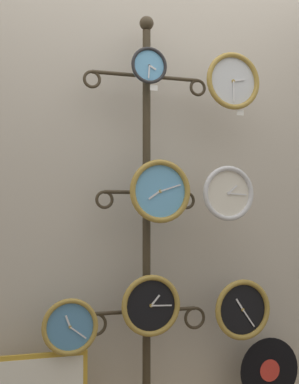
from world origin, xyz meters
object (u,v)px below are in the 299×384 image
Objects in this scene: clock_middle_center at (160,191)px; clock_bottom_left at (70,327)px; vinyl_record at (270,370)px; display_stand at (146,287)px; clock_bottom_right at (242,310)px; clock_top_center at (149,66)px; clock_bottom_center at (151,305)px; clock_middle_right at (228,193)px; clock_top_right at (233,81)px.

clock_middle_center is 0.78m from clock_bottom_left.
clock_middle_center reaches higher than vinyl_record.
clock_bottom_right is at bearing -9.58° from display_stand.
clock_top_center is 1.20m from clock_bottom_center.
clock_middle_center is at bearing -3.65° from clock_bottom_left.
clock_bottom_right is at bearing 17.72° from clock_middle_right.
clock_top_center is at bearing -165.12° from clock_bottom_center.
display_stand is at bearing 79.44° from clock_top_center.
vinyl_record is at bearing 4.52° from clock_top_center.
clock_bottom_center is at bearing 176.66° from clock_top_right.
clock_bottom_right is (0.09, 0.03, -0.61)m from clock_middle_right.
clock_middle_right is (0.43, -0.02, -0.64)m from clock_top_center.
clock_top_center is 0.46m from clock_top_right.
clock_bottom_center is (-0.45, 0.03, -1.15)m from clock_top_right.
clock_middle_right is at bearing -162.28° from clock_bottom_right.
clock_top_center is at bearing 176.82° from clock_middle_right.
clock_top_center reaches higher than vinyl_record.
display_stand is 0.50m from clock_middle_center.
clock_bottom_center is at bearing -93.76° from display_stand.
clock_middle_center is at bearing -74.73° from display_stand.
vinyl_record is (0.66, 0.08, -0.96)m from clock_middle_center.
display_stand is 11.23× the size of clock_top_center.
clock_middle_right is at bearing -3.18° from clock_top_center.
vinyl_record is (0.69, -0.04, -0.47)m from display_stand.
clock_bottom_left is (-0.85, 0.02, -1.23)m from clock_top_right.
display_stand is 6.94× the size of clock_top_right.
clock_middle_center is 0.77m from clock_bottom_right.
clock_middle_right is at bearing 0.71° from clock_middle_center.
clock_bottom_center is at bearing -175.65° from vinyl_record.
clock_top_center is 0.62× the size of clock_bottom_center.
clock_middle_center is (-0.41, -0.01, -0.59)m from clock_top_right.
vinyl_record is (0.71, 0.06, -1.60)m from clock_top_center.
clock_bottom_right is (0.91, 0.01, 0.03)m from clock_bottom_left.
clock_bottom_left is at bearing -179.97° from clock_top_center.
clock_middle_center is 0.91× the size of vinyl_record.
clock_bottom_right is at bearing 4.22° from clock_middle_center.
clock_bottom_left is 0.77× the size of vinyl_record.
clock_bottom_right is at bearing 25.55° from clock_top_right.
display_stand reaches higher than clock_middle_right.
clock_top_right is (0.44, -0.11, 1.08)m from display_stand.
clock_top_right reaches higher than clock_middle_right.
display_stand reaches higher than clock_top_right.
clock_bottom_center reaches higher than vinyl_record.
clock_top_right is 1.06× the size of clock_middle_right.
clock_bottom_center is (-0.04, 0.03, -0.57)m from clock_middle_center.
clock_top_center is 0.66× the size of clock_middle_right.
display_stand is at bearing 12.60° from clock_bottom_left.
clock_top_right reaches higher than clock_top_center.
display_stand reaches higher than clock_bottom_center.
clock_bottom_right is (0.47, 0.03, -0.62)m from clock_middle_center.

